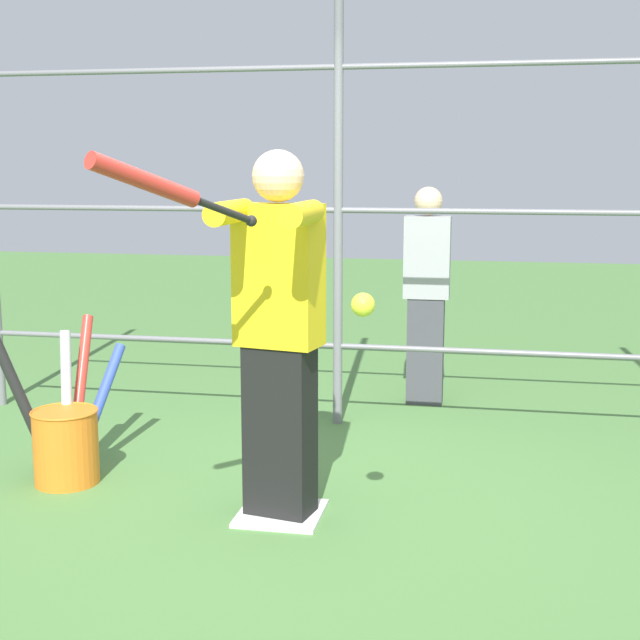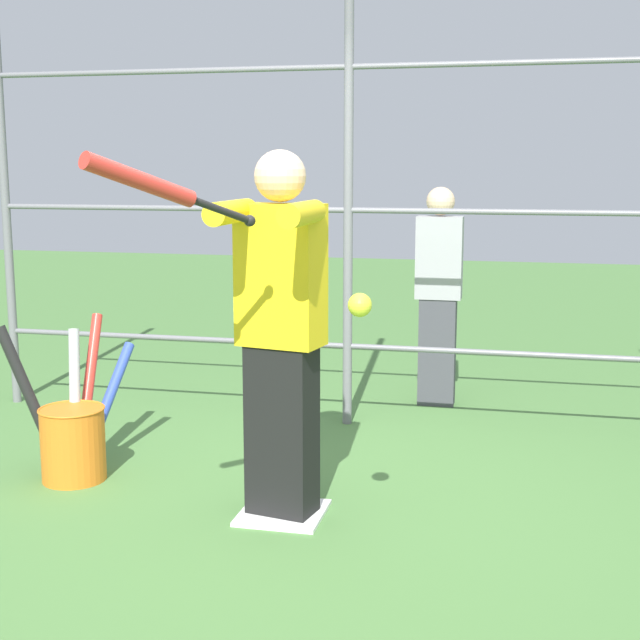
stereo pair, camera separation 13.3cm
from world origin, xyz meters
The scene contains 8 objects.
ground_plane centered at (0.00, 0.00, 0.00)m, with size 24.00×24.00×0.00m, color #4C7A3D.
home_plate centered at (0.00, 0.00, 0.01)m, with size 0.40×0.40×0.02m.
fence_backstop centered at (0.00, -1.60, 1.40)m, with size 4.89×0.06×2.79m.
batter centered at (0.00, 0.02, 0.94)m, with size 0.44×0.65×1.75m.
baseball_bat_swinging centered at (0.23, 0.88, 1.60)m, with size 0.43×0.73×0.30m.
softball_in_flight centered at (-0.47, 0.54, 1.13)m, with size 0.10×0.10×0.10m.
bat_bucket centered at (1.24, -0.26, 0.24)m, with size 0.58×0.78×0.84m.
bystander_behind_fence centered at (-0.52, -2.22, 0.80)m, with size 0.32×0.20×1.53m.
Camera 2 is at (-1.10, 3.95, 1.68)m, focal length 50.00 mm.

